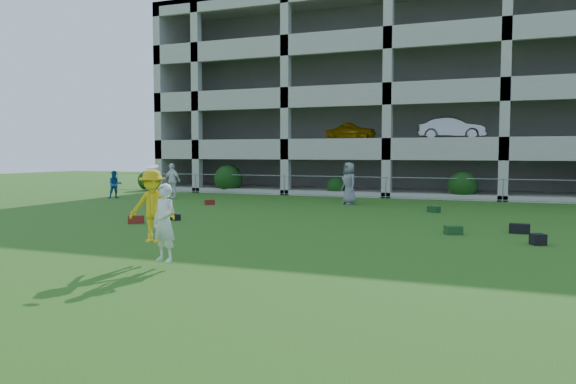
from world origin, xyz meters
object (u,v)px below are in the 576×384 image
at_px(crate_d, 538,239).
at_px(parking_garage, 413,101).
at_px(bystander_a, 115,184).
at_px(bystander_c, 349,183).
at_px(bystander_b, 172,181).
at_px(frisbee_contest, 156,210).

distance_m(crate_d, parking_garage, 24.48).
relative_size(bystander_a, bystander_c, 0.74).
xyz_separation_m(bystander_a, crate_d, (20.95, -8.61, -0.61)).
relative_size(bystander_a, parking_garage, 0.05).
xyz_separation_m(bystander_b, crate_d, (18.09, -9.86, -0.81)).
relative_size(bystander_a, crate_d, 4.32).
bearing_deg(bystander_a, parking_garage, 0.43).
bearing_deg(parking_garage, frisbee_contest, -92.13).
bearing_deg(bystander_b, bystander_c, 9.40).
bearing_deg(bystander_b, crate_d, -18.62).
relative_size(bystander_a, bystander_b, 0.79).
distance_m(bystander_c, parking_garage, 13.89).
height_order(bystander_b, crate_d, bystander_b).
relative_size(bystander_c, crate_d, 5.80).
distance_m(bystander_b, bystander_c, 10.11).
relative_size(bystander_b, crate_d, 5.47).
height_order(crate_d, frisbee_contest, frisbee_contest).
distance_m(bystander_a, parking_garage, 20.45).
xyz_separation_m(bystander_b, parking_garage, (11.01, 12.82, 5.06)).
bearing_deg(bystander_a, bystander_c, -39.92).
bearing_deg(bystander_c, bystander_a, -132.80).
height_order(frisbee_contest, parking_garage, parking_garage).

